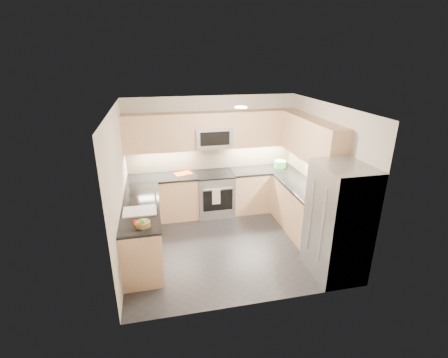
{
  "coord_description": "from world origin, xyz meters",
  "views": [
    {
      "loc": [
        -1.18,
        -5.05,
        3.27
      ],
      "look_at": [
        0.0,
        0.35,
        1.15
      ],
      "focal_mm": 26.0,
      "sensor_mm": 36.0,
      "label": 1
    }
  ],
  "objects_px": {
    "utensil_bowl": "(280,164)",
    "fruit_basket": "(143,224)",
    "refrigerator": "(338,221)",
    "microwave": "(213,136)",
    "gas_range": "(215,194)",
    "cutting_board": "(183,174)"
  },
  "relations": [
    {
      "from": "refrigerator",
      "to": "gas_range",
      "type": "bearing_deg",
      "value": 120.88
    },
    {
      "from": "gas_range",
      "to": "fruit_basket",
      "type": "height_order",
      "value": "fruit_basket"
    },
    {
      "from": "gas_range",
      "to": "utensil_bowl",
      "type": "xyz_separation_m",
      "value": [
        1.48,
        0.06,
        0.56
      ]
    },
    {
      "from": "refrigerator",
      "to": "microwave",
      "type": "bearing_deg",
      "value": 119.62
    },
    {
      "from": "microwave",
      "to": "refrigerator",
      "type": "distance_m",
      "value": 3.04
    },
    {
      "from": "gas_range",
      "to": "refrigerator",
      "type": "relative_size",
      "value": 0.51
    },
    {
      "from": "microwave",
      "to": "cutting_board",
      "type": "height_order",
      "value": "microwave"
    },
    {
      "from": "gas_range",
      "to": "fruit_basket",
      "type": "distance_m",
      "value": 2.54
    },
    {
      "from": "utensil_bowl",
      "to": "fruit_basket",
      "type": "relative_size",
      "value": 1.27
    },
    {
      "from": "gas_range",
      "to": "fruit_basket",
      "type": "bearing_deg",
      "value": -125.48
    },
    {
      "from": "utensil_bowl",
      "to": "fruit_basket",
      "type": "distance_m",
      "value": 3.59
    },
    {
      "from": "utensil_bowl",
      "to": "fruit_basket",
      "type": "xyz_separation_m",
      "value": [
        -2.92,
        -2.08,
        -0.04
      ]
    },
    {
      "from": "cutting_board",
      "to": "microwave",
      "type": "bearing_deg",
      "value": 2.68
    },
    {
      "from": "utensil_bowl",
      "to": "cutting_board",
      "type": "relative_size",
      "value": 0.76
    },
    {
      "from": "refrigerator",
      "to": "cutting_board",
      "type": "height_order",
      "value": "refrigerator"
    },
    {
      "from": "cutting_board",
      "to": "fruit_basket",
      "type": "height_order",
      "value": "fruit_basket"
    },
    {
      "from": "utensil_bowl",
      "to": "cutting_board",
      "type": "distance_m",
      "value": 2.13
    },
    {
      "from": "utensil_bowl",
      "to": "cutting_board",
      "type": "height_order",
      "value": "utensil_bowl"
    },
    {
      "from": "gas_range",
      "to": "cutting_board",
      "type": "relative_size",
      "value": 2.59
    },
    {
      "from": "fruit_basket",
      "to": "microwave",
      "type": "bearing_deg",
      "value": 56.13
    },
    {
      "from": "cutting_board",
      "to": "refrigerator",
      "type": "bearing_deg",
      "value": -50.19
    },
    {
      "from": "gas_range",
      "to": "refrigerator",
      "type": "xyz_separation_m",
      "value": [
        1.45,
        -2.43,
        0.45
      ]
    }
  ]
}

